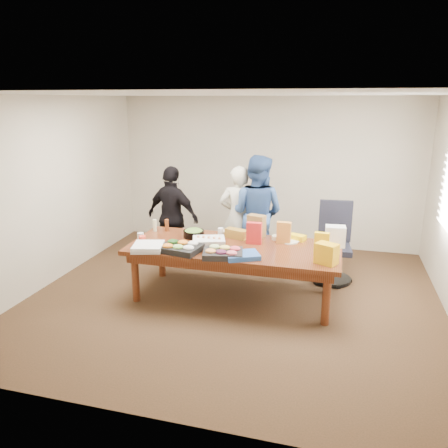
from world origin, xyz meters
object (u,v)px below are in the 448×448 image
(person_center, at_px, (238,217))
(sheet_cake, at_px, (209,241))
(office_chair, at_px, (333,245))
(person_right, at_px, (257,213))
(conference_table, at_px, (234,272))
(salad_bowl, at_px, (194,234))

(person_center, distance_m, sheet_cake, 1.18)
(office_chair, bearing_deg, person_center, 164.32)
(person_center, relative_size, person_right, 0.90)
(person_center, xyz_separation_m, person_right, (0.30, -0.03, 0.09))
(office_chair, bearing_deg, conference_table, -150.39)
(sheet_cake, relative_size, salad_bowl, 1.43)
(conference_table, bearing_deg, person_center, 100.56)
(sheet_cake, bearing_deg, person_right, 50.77)
(person_right, height_order, salad_bowl, person_right)
(office_chair, xyz_separation_m, salad_bowl, (-1.93, -0.67, 0.22))
(conference_table, height_order, office_chair, office_chair)
(person_center, height_order, salad_bowl, person_center)
(person_right, relative_size, sheet_cake, 4.27)
(conference_table, height_order, person_right, person_right)
(conference_table, xyz_separation_m, salad_bowl, (-0.65, 0.23, 0.42))
(person_right, bearing_deg, sheet_cake, 81.69)
(person_right, bearing_deg, office_chair, -179.01)
(office_chair, distance_m, sheet_cake, 1.88)
(office_chair, xyz_separation_m, person_center, (-1.50, 0.27, 0.25))
(office_chair, bearing_deg, sheet_cake, -156.75)
(salad_bowl, bearing_deg, person_right, 51.64)
(sheet_cake, bearing_deg, person_center, 65.03)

